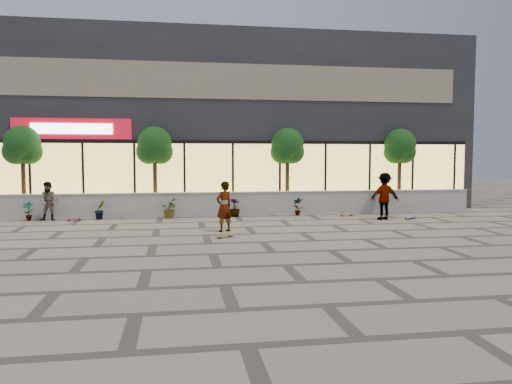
{
  "coord_description": "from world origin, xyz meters",
  "views": [
    {
      "loc": [
        -2.58,
        -14.79,
        2.62
      ],
      "look_at": [
        0.31,
        3.19,
        1.3
      ],
      "focal_mm": 35.0,
      "sensor_mm": 36.0,
      "label": 1
    }
  ],
  "objects": [
    {
      "name": "shrub_b",
      "position": [
        -5.7,
        6.45,
        0.41
      ],
      "size": [
        0.57,
        0.57,
        0.81
      ],
      "primitive_type": "imported",
      "rotation": [
        0.0,
        0.0,
        0.82
      ],
      "color": "#163D13",
      "rests_on": "ground"
    },
    {
      "name": "skateboard_center",
      "position": [
        -1.05,
        1.01,
        0.07
      ],
      "size": [
        0.69,
        0.53,
        0.08
      ],
      "rotation": [
        0.0,
        0.0,
        0.57
      ],
      "color": "brown",
      "rests_on": "ground"
    },
    {
      "name": "tree_west",
      "position": [
        -9.0,
        7.7,
        2.99
      ],
      "size": [
        1.6,
        1.5,
        3.92
      ],
      "color": "#4A2B1A",
      "rests_on": "ground"
    },
    {
      "name": "skater_center",
      "position": [
        -0.95,
        2.3,
        0.87
      ],
      "size": [
        0.76,
        0.69,
        1.75
      ],
      "primitive_type": "imported",
      "rotation": [
        0.0,
        0.0,
        3.7
      ],
      "color": "silver",
      "rests_on": "ground"
    },
    {
      "name": "planter_wall",
      "position": [
        0.0,
        7.0,
        0.52
      ],
      "size": [
        22.0,
        0.42,
        1.04
      ],
      "color": "beige",
      "rests_on": "ground"
    },
    {
      "name": "skater_right_far",
      "position": [
        6.66,
        6.3,
        0.93
      ],
      "size": [
        1.37,
        1.07,
        1.87
      ],
      "primitive_type": "imported",
      "rotation": [
        0.0,
        0.0,
        2.79
      ],
      "color": "maroon",
      "rests_on": "ground"
    },
    {
      "name": "skateboard_right_near",
      "position": [
        4.75,
        5.92,
        0.08
      ],
      "size": [
        0.78,
        0.36,
        0.09
      ],
      "rotation": [
        0.0,
        0.0,
        0.23
      ],
      "color": "#9B5F32",
      "rests_on": "ground"
    },
    {
      "name": "shrub_d",
      "position": [
        -0.1,
        6.45,
        0.41
      ],
      "size": [
        0.64,
        0.64,
        0.81
      ],
      "primitive_type": "imported",
      "rotation": [
        0.0,
        0.0,
        2.46
      ],
      "color": "#163D13",
      "rests_on": "ground"
    },
    {
      "name": "tree_east",
      "position": [
        8.0,
        7.7,
        2.99
      ],
      "size": [
        1.6,
        1.5,
        3.92
      ],
      "color": "#4A2B1A",
      "rests_on": "ground"
    },
    {
      "name": "retail_building",
      "position": [
        -0.0,
        12.49,
        4.25
      ],
      "size": [
        24.0,
        9.17,
        8.5
      ],
      "color": "#25252A",
      "rests_on": "ground"
    },
    {
      "name": "tree_midwest",
      "position": [
        -3.5,
        7.7,
        2.99
      ],
      "size": [
        1.6,
        1.5,
        3.92
      ],
      "color": "#4A2B1A",
      "rests_on": "ground"
    },
    {
      "name": "shrub_c",
      "position": [
        -2.9,
        6.45,
        0.41
      ],
      "size": [
        0.68,
        0.77,
        0.81
      ],
      "primitive_type": "imported",
      "rotation": [
        0.0,
        0.0,
        1.64
      ],
      "color": "#163D13",
      "rests_on": "ground"
    },
    {
      "name": "tree_mideast",
      "position": [
        2.5,
        7.7,
        2.99
      ],
      "size": [
        1.6,
        1.5,
        3.92
      ],
      "color": "#4A2B1A",
      "rests_on": "ground"
    },
    {
      "name": "skateboard_right_far",
      "position": [
        7.03,
        4.51,
        0.08
      ],
      "size": [
        0.73,
        0.57,
        0.09
      ],
      "rotation": [
        0.0,
        0.0,
        0.58
      ],
      "color": "#58569F",
      "rests_on": "ground"
    },
    {
      "name": "shrub_a",
      "position": [
        -8.5,
        6.45,
        0.41
      ],
      "size": [
        0.43,
        0.29,
        0.81
      ],
      "primitive_type": "imported",
      "color": "#163D13",
      "rests_on": "ground"
    },
    {
      "name": "shrub_e",
      "position": [
        2.7,
        6.45,
        0.41
      ],
      "size": [
        0.46,
        0.35,
        0.81
      ],
      "primitive_type": "imported",
      "rotation": [
        0.0,
        0.0,
        3.28
      ],
      "color": "#163D13",
      "rests_on": "ground"
    },
    {
      "name": "skater_left",
      "position": [
        -7.66,
        6.3,
        0.79
      ],
      "size": [
        0.8,
        0.64,
        1.58
      ],
      "primitive_type": "imported",
      "rotation": [
        0.0,
        0.0,
        -0.05
      ],
      "color": "tan",
      "rests_on": "ground"
    },
    {
      "name": "ground",
      "position": [
        0.0,
        0.0,
        0.0
      ],
      "size": [
        80.0,
        80.0,
        0.0
      ],
      "primitive_type": "plane",
      "color": "gray",
      "rests_on": "ground"
    },
    {
      "name": "skater_right_near",
      "position": [
        5.83,
        4.44,
        0.88
      ],
      "size": [
        1.08,
        0.6,
        1.75
      ],
      "primitive_type": "imported",
      "rotation": [
        0.0,
        0.0,
        3.31
      ],
      "color": "beige",
      "rests_on": "ground"
    },
    {
      "name": "skateboard_left",
      "position": [
        -6.68,
        6.2,
        0.07
      ],
      "size": [
        0.7,
        0.46,
        0.08
      ],
      "rotation": [
        0.0,
        0.0,
        0.44
      ],
      "color": "red",
      "rests_on": "ground"
    }
  ]
}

